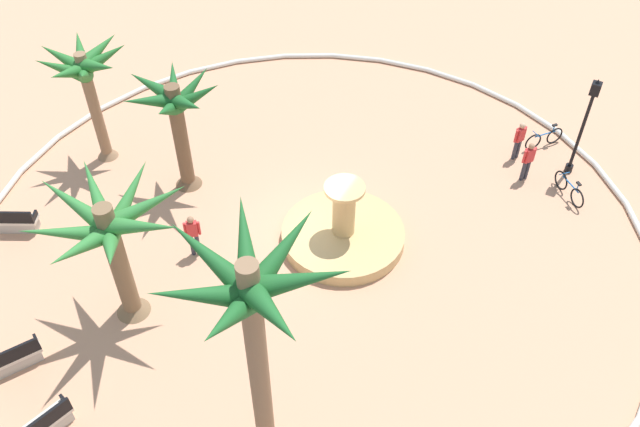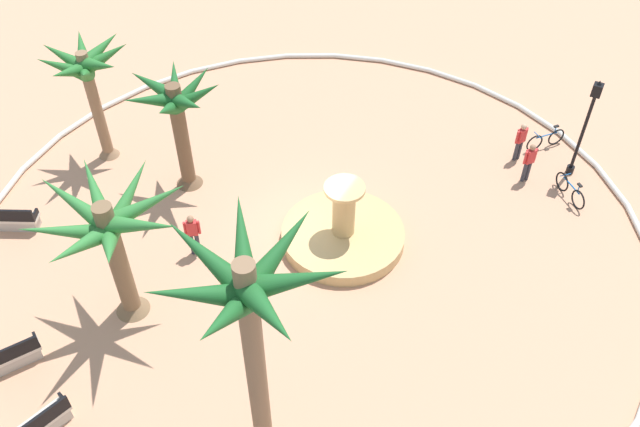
% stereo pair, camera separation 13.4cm
% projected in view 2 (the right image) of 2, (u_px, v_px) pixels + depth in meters
% --- Properties ---
extents(ground_plane, '(80.00, 80.00, 0.00)m').
position_uv_depth(ground_plane, '(310.00, 232.00, 22.84)').
color(ground_plane, tan).
extents(plaza_curb, '(22.63, 22.63, 0.20)m').
position_uv_depth(plaza_curb, '(310.00, 230.00, 22.77)').
color(plaza_curb, silver).
rests_on(plaza_curb, ground).
extents(fountain, '(4.11, 4.11, 2.40)m').
position_uv_depth(fountain, '(343.00, 233.00, 22.35)').
color(fountain, tan).
rests_on(fountain, ground).
extents(palm_tree_near_fountain, '(4.05, 4.00, 7.25)m').
position_uv_depth(palm_tree_near_fountain, '(249.00, 314.00, 13.59)').
color(palm_tree_near_fountain, '#8E6B4C').
rests_on(palm_tree_near_fountain, ground).
extents(palm_tree_by_curb, '(3.38, 3.37, 4.71)m').
position_uv_depth(palm_tree_by_curb, '(87.00, 74.00, 23.26)').
color(palm_tree_by_curb, '#8E6B4C').
rests_on(palm_tree_by_curb, ground).
extents(palm_tree_mid_plaza, '(4.60, 4.46, 4.61)m').
position_uv_depth(palm_tree_mid_plaza, '(109.00, 232.00, 18.15)').
color(palm_tree_mid_plaza, brown).
rests_on(palm_tree_mid_plaza, ground).
extents(palm_tree_far_side, '(3.44, 3.29, 4.48)m').
position_uv_depth(palm_tree_far_side, '(177.00, 112.00, 22.41)').
color(palm_tree_far_side, brown).
rests_on(palm_tree_far_side, ground).
extents(bench_east, '(1.24, 1.63, 1.00)m').
position_uv_depth(bench_east, '(12.00, 357.00, 18.86)').
color(bench_east, beige).
rests_on(bench_east, ground).
extents(bench_west, '(1.66, 1.15, 1.00)m').
position_uv_depth(bench_west, '(15.00, 220.00, 22.76)').
color(bench_west, beige).
rests_on(bench_west, ground).
extents(bench_north, '(0.92, 1.68, 1.00)m').
position_uv_depth(bench_north, '(41.00, 424.00, 17.40)').
color(bench_north, beige).
rests_on(bench_north, ground).
extents(lamppost, '(0.32, 0.32, 4.02)m').
position_uv_depth(lamppost, '(587.00, 121.00, 23.42)').
color(lamppost, black).
rests_on(lamppost, ground).
extents(bicycle_red_frame, '(1.15, 1.35, 0.94)m').
position_uv_depth(bicycle_red_frame, '(546.00, 139.00, 25.87)').
color(bicycle_red_frame, black).
rests_on(bicycle_red_frame, ground).
extents(bicycle_by_lamppost, '(1.28, 1.24, 0.94)m').
position_uv_depth(bicycle_by_lamppost, '(570.00, 190.00, 23.79)').
color(bicycle_by_lamppost, black).
rests_on(bicycle_by_lamppost, ground).
extents(person_cyclist_helmet, '(0.37, 0.44, 1.64)m').
position_uv_depth(person_cyclist_helmet, '(529.00, 161.00, 24.13)').
color(person_cyclist_helmet, '#33333D').
rests_on(person_cyclist_helmet, ground).
extents(person_cyclist_photo, '(0.34, 0.47, 1.63)m').
position_uv_depth(person_cyclist_photo, '(520.00, 140.00, 25.00)').
color(person_cyclist_photo, '#33333D').
rests_on(person_cyclist_photo, ground).
extents(person_pedestrian_stroll, '(0.45, 0.36, 1.68)m').
position_uv_depth(person_pedestrian_stroll, '(193.00, 233.00, 21.51)').
color(person_pedestrian_stroll, '#33333D').
rests_on(person_pedestrian_stroll, ground).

